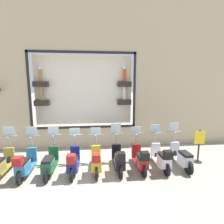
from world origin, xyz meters
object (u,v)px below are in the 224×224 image
Objects in this scene: scooter_yellow_4 at (96,161)px; scooter_navy_5 at (73,162)px; scooter_red_2 at (141,159)px; scooter_green_6 at (50,163)px; scooter_olive_8 at (1,165)px; shop_sign_post at (199,145)px; scooter_black_3 at (119,160)px; scooter_white_1 at (162,158)px; scooter_teal_7 at (25,164)px; scooter_silver_0 at (182,157)px.

scooter_yellow_4 is 1.00× the size of scooter_navy_5.
scooter_green_6 is (0.07, 3.40, -0.02)m from scooter_red_2.
scooter_olive_8 is 7.75m from shop_sign_post.
shop_sign_post is (0.44, -4.34, 0.29)m from scooter_yellow_4.
scooter_green_6 is at bearing 93.52° from shop_sign_post.
scooter_black_3 is at bearing -90.86° from scooter_olive_8.
scooter_navy_5 is at bearing -94.53° from scooter_green_6.
scooter_white_1 reaches higher than scooter_red_2.
scooter_black_3 is at bearing -89.92° from scooter_teal_7.
scooter_olive_8 is at bearing 89.33° from scooter_white_1.
scooter_navy_5 is at bearing -90.03° from scooter_teal_7.
scooter_black_3 is at bearing 89.79° from scooter_white_1.
scooter_teal_7 reaches higher than scooter_green_6.
scooter_olive_8 is (0.06, 4.24, -0.03)m from scooter_black_3.
scooter_red_2 is 1.00× the size of scooter_teal_7.
scooter_silver_0 and scooter_olive_8 have the same top height.
scooter_yellow_4 is 1.26× the size of shop_sign_post.
scooter_olive_8 reaches higher than scooter_teal_7.
scooter_green_6 is 1.70m from scooter_olive_8.
scooter_black_3 reaches higher than scooter_red_2.
scooter_teal_7 is at bearing 89.93° from scooter_red_2.
scooter_white_1 is at bearing -89.96° from scooter_yellow_4.
scooter_olive_8 is (0.07, 5.94, -0.02)m from scooter_white_1.
scooter_silver_0 is at bearing -88.83° from scooter_yellow_4.
scooter_green_6 reaches higher than shop_sign_post.
scooter_silver_0 is at bearing -90.02° from scooter_olive_8.
scooter_silver_0 is at bearing -90.00° from scooter_green_6.
scooter_red_2 is 1.26× the size of shop_sign_post.
scooter_navy_5 is at bearing 89.91° from scooter_red_2.
scooter_silver_0 is 1.06m from shop_sign_post.
scooter_silver_0 is 5.09m from scooter_green_6.
scooter_yellow_4 is 4.37m from shop_sign_post.
scooter_green_6 is (0.06, 2.55, -0.03)m from scooter_black_3.
scooter_silver_0 reaches higher than scooter_green_6.
scooter_green_6 is 1.01× the size of scooter_teal_7.
scooter_silver_0 is 1.01× the size of scooter_red_2.
scooter_navy_5 is 0.99× the size of scooter_green_6.
scooter_white_1 is 1.26× the size of shop_sign_post.
scooter_white_1 reaches higher than shop_sign_post.
scooter_white_1 is 4.24m from scooter_green_6.
scooter_silver_0 is 1.00× the size of scooter_green_6.
scooter_navy_5 is (-0.07, 4.24, 0.03)m from scooter_silver_0.
scooter_silver_0 is 3.40m from scooter_yellow_4.
scooter_white_1 is 1.70m from scooter_black_3.
scooter_green_6 is 1.00× the size of scooter_olive_8.
scooter_black_3 is 1.70m from scooter_navy_5.
scooter_black_3 reaches higher than scooter_silver_0.
scooter_black_3 is at bearing 89.35° from scooter_red_2.
shop_sign_post is at bearing -68.51° from scooter_silver_0.
scooter_teal_7 is (-0.07, 5.94, 0.03)m from scooter_silver_0.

